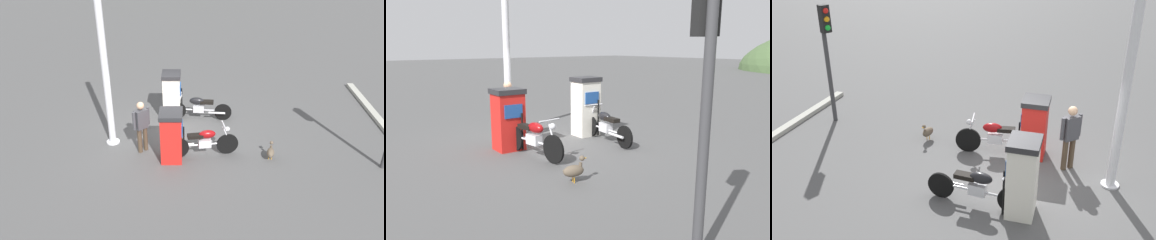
# 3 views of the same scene
# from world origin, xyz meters

# --- Properties ---
(ground_plane) EXTENTS (120.00, 120.00, 0.00)m
(ground_plane) POSITION_xyz_m (0.00, 0.00, 0.00)
(ground_plane) COLOR #4C4C4C
(fuel_pump_near) EXTENTS (0.70, 0.74, 1.50)m
(fuel_pump_near) POSITION_xyz_m (0.06, -1.21, 0.76)
(fuel_pump_near) COLOR red
(fuel_pump_near) RESTS_ON ground
(fuel_pump_far) EXTENTS (0.67, 0.73, 1.65)m
(fuel_pump_far) POSITION_xyz_m (0.06, 1.22, 0.84)
(fuel_pump_far) COLOR silver
(fuel_pump_far) RESTS_ON ground
(motorcycle_near_pump) EXTENTS (2.07, 0.56, 0.96)m
(motorcycle_near_pump) POSITION_xyz_m (0.98, -1.07, 0.47)
(motorcycle_near_pump) COLOR black
(motorcycle_near_pump) RESTS_ON ground
(motorcycle_far_pump) EXTENTS (2.09, 0.62, 0.92)m
(motorcycle_far_pump) POSITION_xyz_m (0.97, 1.16, 0.45)
(motorcycle_far_pump) COLOR black
(motorcycle_far_pump) RESTS_ON ground
(attendant_person) EXTENTS (0.49, 0.44, 1.58)m
(attendant_person) POSITION_xyz_m (-0.79, -0.76, 0.90)
(attendant_person) COLOR #473828
(attendant_person) RESTS_ON ground
(wandering_duck) EXTENTS (0.30, 0.50, 0.50)m
(wandering_duck) POSITION_xyz_m (2.84, -1.35, 0.24)
(wandering_duck) COLOR brown
(wandering_duck) RESTS_ON ground
(canopy_support_pole) EXTENTS (0.40, 0.40, 4.46)m
(canopy_support_pole) POSITION_xyz_m (-1.74, -0.25, 2.15)
(canopy_support_pole) COLOR silver
(canopy_support_pole) RESTS_ON ground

